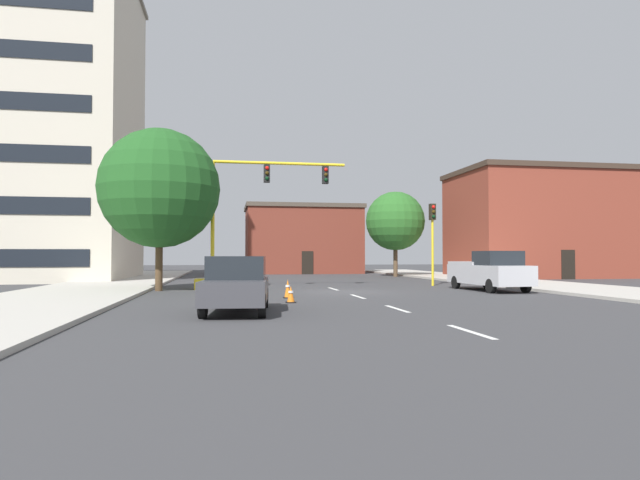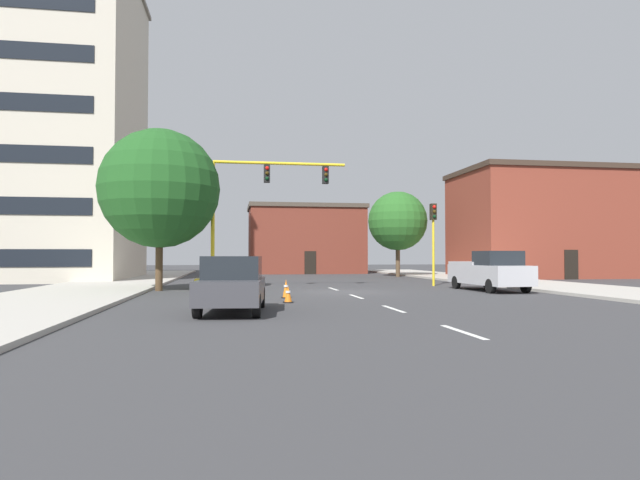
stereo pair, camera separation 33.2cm
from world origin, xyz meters
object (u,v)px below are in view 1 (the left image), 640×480
traffic_signal_gantry (231,248)px  traffic_cone_roadside_a (288,289)px  tree_left_near (160,188)px  traffic_cone_roadside_b (291,294)px  pickup_truck_silver (489,271)px  tree_right_far (395,221)px  traffic_light_pole_right (433,225)px  sedan_dark_gray_near_left (237,284)px

traffic_signal_gantry → traffic_cone_roadside_a: (2.28, -6.70, -1.80)m
tree_left_near → traffic_cone_roadside_b: bearing=-54.2°
traffic_cone_roadside_a → traffic_cone_roadside_b: size_ratio=1.24×
pickup_truck_silver → traffic_cone_roadside_b: (-10.66, -5.33, -0.67)m
tree_right_far → tree_left_near: 23.49m
traffic_light_pole_right → traffic_cone_roadside_b: traffic_light_pole_right is taller
traffic_signal_gantry → sedan_dark_gray_near_left: size_ratio=1.72×
traffic_cone_roadside_a → traffic_light_pole_right: bearing=39.5°
traffic_signal_gantry → tree_right_far: bearing=47.1°
traffic_light_pole_right → pickup_truck_silver: bearing=-76.2°
tree_right_far → traffic_signal_gantry: bearing=-132.9°
tree_right_far → sedan_dark_gray_near_left: (-13.65, -26.93, -3.79)m
tree_right_far → tree_left_near: bearing=-137.5°
traffic_cone_roadside_a → traffic_cone_roadside_b: 2.28m
pickup_truck_silver → tree_right_far: bearing=87.1°
traffic_signal_gantry → traffic_cone_roadside_a: 7.30m
traffic_cone_roadside_a → sedan_dark_gray_near_left: bearing=-111.9°
traffic_cone_roadside_b → tree_left_near: bearing=125.8°
tree_right_far → traffic_cone_roadside_b: (-11.60, -23.77, -4.37)m
tree_right_far → pickup_truck_silver: 18.83m
traffic_light_pole_right → traffic_cone_roadside_a: size_ratio=6.14×
traffic_light_pole_right → traffic_cone_roadside_a: 12.55m
traffic_cone_roadside_a → traffic_signal_gantry: bearing=108.8°
tree_left_near → traffic_cone_roadside_a: tree_left_near is taller
tree_left_near → traffic_cone_roadside_b: 10.86m
traffic_cone_roadside_b → traffic_cone_roadside_a: bearing=86.6°
traffic_signal_gantry → tree_left_near: (-3.56, -1.08, 2.94)m
tree_left_near → traffic_cone_roadside_a: size_ratio=10.39×
tree_left_near → sedan_dark_gray_near_left: 12.39m
traffic_light_pole_right → traffic_cone_roadside_b: (-9.50, -10.01, -3.22)m
traffic_signal_gantry → traffic_cone_roadside_a: size_ratio=10.25×
traffic_signal_gantry → traffic_cone_roadside_a: traffic_signal_gantry is taller
traffic_signal_gantry → traffic_cone_roadside_b: size_ratio=12.72×
tree_left_near → tree_right_far: bearing=42.5°
tree_right_far → traffic_cone_roadside_a: (-11.46, -21.49, -4.29)m
sedan_dark_gray_near_left → pickup_truck_silver: bearing=33.8°
traffic_light_pole_right → sedan_dark_gray_near_left: bearing=-131.2°
traffic_signal_gantry → sedan_dark_gray_near_left: bearing=-89.6°
traffic_light_pole_right → tree_left_near: tree_left_near is taller
pickup_truck_silver → sedan_dark_gray_near_left: size_ratio=1.17×
tree_left_near → pickup_truck_silver: tree_left_near is taller
traffic_cone_roadside_a → traffic_cone_roadside_b: bearing=-93.4°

